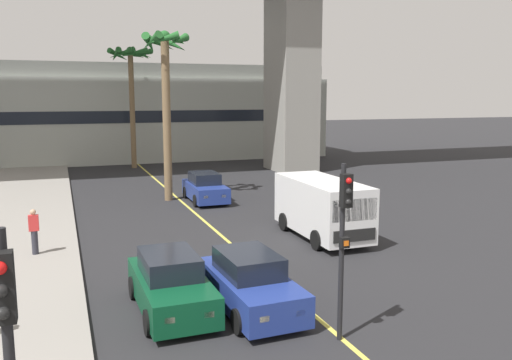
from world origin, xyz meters
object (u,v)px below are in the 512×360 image
Objects in this scene: car_queue_front at (171,285)px; palm_tree_near_median at (166,74)px; car_queue_second at (205,188)px; traffic_light_median_near at (344,229)px; pedestrian_far_along at (34,231)px; delivery_van at (322,206)px; palm_tree_mid_median at (131,71)px; car_queue_third at (250,284)px.

car_queue_front is 16.77m from palm_tree_near_median.
car_queue_front and car_queue_second have the same top height.
traffic_light_median_near reaches higher than pedestrian_far_along.
traffic_light_median_near is at bearing -94.27° from car_queue_second.
traffic_light_median_near is (-3.81, -8.51, 1.43)m from delivery_van.
palm_tree_mid_median is at bearing 90.05° from palm_tree_near_median.
car_queue_front is 0.45× the size of palm_tree_near_median.
car_queue_front is at bearing -60.34° from pedestrian_far_along.
car_queue_second is 0.99× the size of car_queue_third.
car_queue_third is at bearing -100.18° from car_queue_second.
palm_tree_near_median is (-0.49, 18.51, 4.10)m from traffic_light_median_near.
car_queue_front is 8.99m from delivery_van.
delivery_van is at bearing -79.89° from palm_tree_mid_median.
car_queue_front is 0.44× the size of palm_tree_mid_median.
delivery_van is 0.56× the size of palm_tree_mid_median.
palm_tree_near_median is 5.61× the size of pedestrian_far_along.
car_queue_second is 2.54× the size of pedestrian_far_along.
palm_tree_mid_median reaches higher than car_queue_second.
car_queue_front is 2.55× the size of pedestrian_far_along.
traffic_light_median_near is at bearing -42.95° from car_queue_front.
car_queue_second is 11.53m from pedestrian_far_along.
traffic_light_median_near is 0.45× the size of palm_tree_mid_median.
palm_tree_near_median reaches higher than pedestrian_far_along.
delivery_van is at bearing 49.16° from car_queue_third.
palm_tree_near_median reaches higher than car_queue_second.
traffic_light_median_near reaches higher than car_queue_third.
traffic_light_median_near is at bearing -89.13° from palm_tree_mid_median.
pedestrian_far_along is (-3.60, 6.32, 0.28)m from car_queue_front.
car_queue_front is 0.79× the size of delivery_van.
pedestrian_far_along is at bearing -136.04° from car_queue_second.
delivery_van is 10.85m from pedestrian_far_along.
palm_tree_mid_median is 5.81× the size of pedestrian_far_along.
palm_tree_near_median is (2.91, 15.35, 6.09)m from car_queue_front.
palm_tree_near_median is 12.56m from pedestrian_far_along.
palm_tree_mid_median is at bearing 90.87° from traffic_light_median_near.
palm_tree_near_median is at bearing 79.27° from car_queue_front.
car_queue_second is 6.43m from palm_tree_near_median.
car_queue_third is at bearing -91.69° from palm_tree_mid_median.
palm_tree_mid_median reaches higher than pedestrian_far_along.
car_queue_third is 0.44× the size of palm_tree_mid_median.
traffic_light_median_near is at bearing -53.58° from pedestrian_far_along.
delivery_van reaches higher than car_queue_front.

